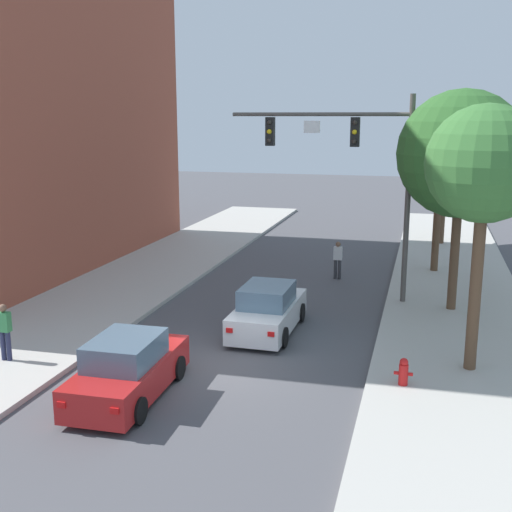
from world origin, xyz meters
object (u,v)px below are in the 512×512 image
Objects in this scene: car_following_red at (128,370)px; street_tree_third at (441,151)px; car_lead_white at (268,311)px; street_tree_nearest at (485,166)px; traffic_signal_mast at (357,160)px; pedestrian_sidewalk_left_walker at (4,329)px; street_tree_farthest at (447,145)px; pedestrian_crossing_road at (338,258)px; fire_hydrant at (403,372)px; street_tree_second at (461,155)px.

car_following_red is 0.60× the size of street_tree_third.
car_lead_white is 0.60× the size of street_tree_nearest.
car_lead_white and car_following_red have the same top height.
car_following_red is at bearing -115.98° from street_tree_third.
street_tree_third is (5.26, 9.55, 4.71)m from car_lead_white.
traffic_signal_mast reaches higher than pedestrian_sidewalk_left_walker.
pedestrian_crossing_road is at bearing -117.05° from street_tree_farthest.
car_lead_white is at bearing 162.96° from street_tree_nearest.
fire_hydrant is at bearing -74.00° from traffic_signal_mast.
fire_hydrant is 5.65m from street_tree_nearest.
street_tree_third is at bearing 64.02° from car_following_red.
street_tree_farthest is (3.39, 11.86, 0.07)m from traffic_signal_mast.
traffic_signal_mast is 1.07× the size of street_tree_farthest.
street_tree_farthest is at bearing 59.86° from pedestrian_sidewalk_left_walker.
traffic_signal_mast is at bearing 122.66° from street_tree_nearest.
traffic_signal_mast is 9.37m from fire_hydrant.
pedestrian_crossing_road is 2.28× the size of fire_hydrant.
street_tree_nearest is at bearing 24.50° from car_following_red.
street_tree_farthest reaches higher than pedestrian_crossing_road.
traffic_signal_mast is at bearing 106.00° from fire_hydrant.
pedestrian_crossing_road is 0.21× the size of street_tree_second.
street_tree_second is 1.09× the size of street_tree_farthest.
pedestrian_crossing_road is 11.59m from street_tree_nearest.
pedestrian_crossing_road is at bearing 117.82° from street_tree_nearest.
pedestrian_sidewalk_left_walker is at bearing -173.75° from fire_hydrant.
fire_hydrant is (10.88, 1.19, -0.56)m from pedestrian_sidewalk_left_walker.
pedestrian_sidewalk_left_walker is at bearing 166.67° from car_following_red.
traffic_signal_mast is at bearing -72.60° from pedestrian_crossing_road.
fire_hydrant is at bearing -93.56° from street_tree_third.
car_following_red is 0.61× the size of street_tree_nearest.
street_tree_third is (-0.57, 5.82, -0.17)m from street_tree_second.
street_tree_third is (7.42, 15.23, 4.71)m from car_following_red.
street_tree_farthest is at bearing 70.73° from car_lead_white.
car_lead_white is at bearing -99.31° from pedestrian_crossing_road.
pedestrian_sidewalk_left_walker is 10.96m from fire_hydrant.
car_lead_white is 2.59× the size of pedestrian_crossing_road.
car_following_red is 2.61× the size of pedestrian_crossing_road.
car_lead_white is (-2.24, -4.23, -4.62)m from traffic_signal_mast.
street_tree_third is at bearing 27.23° from pedestrian_crossing_road.
street_tree_second reaches higher than street_tree_farthest.
street_tree_nearest is (12.59, 2.78, 4.59)m from pedestrian_sidewalk_left_walker.
street_tree_third is (4.04, 2.08, 4.52)m from pedestrian_crossing_road.
street_tree_third is at bearing 61.14° from car_lead_white.
car_following_red is 13.27m from street_tree_second.
street_tree_nearest is 17.99m from street_tree_farthest.
street_tree_nearest is (4.94, -9.36, 4.74)m from pedestrian_crossing_road.
street_tree_third is (3.02, 5.31, 0.09)m from traffic_signal_mast.
pedestrian_sidewalk_left_walker is at bearing -134.23° from traffic_signal_mast.
fire_hydrant is (4.45, -3.48, -0.22)m from car_lead_white.
car_following_red is 23.59m from street_tree_farthest.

